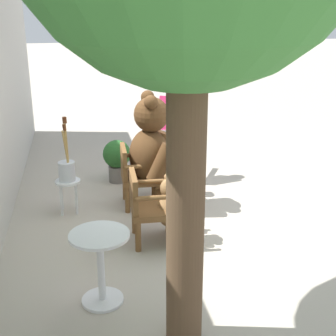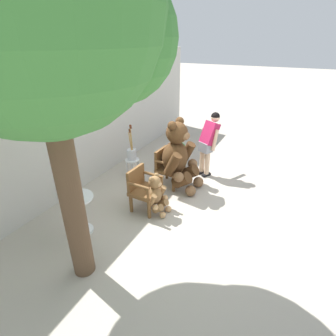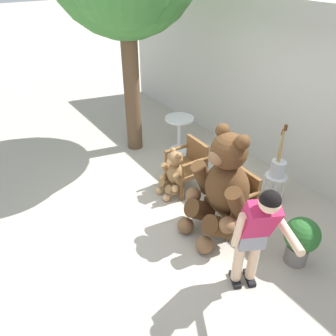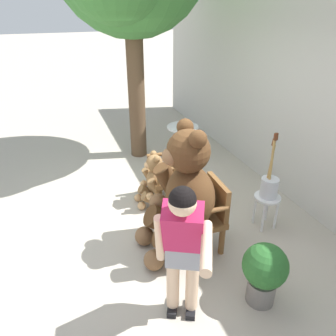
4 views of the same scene
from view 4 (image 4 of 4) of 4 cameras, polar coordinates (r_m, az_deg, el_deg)
The scene contains 11 objects.
ground_plane at distance 4.44m, azimuth -4.48°, elevation -10.44°, with size 60.00×60.00×0.00m, color #B2A899.
back_wall at distance 4.90m, azimuth 23.33°, elevation 9.57°, with size 10.00×0.16×2.80m, color beige.
wooden_chair_left at distance 4.78m, azimuth 0.66°, elevation -0.80°, with size 0.58×0.54×0.86m.
wooden_chair_right at distance 3.94m, azimuth 6.21°, elevation -7.75°, with size 0.58×0.54×0.86m.
teddy_bear_large at distance 3.67m, azimuth 2.64°, elevation -4.52°, with size 0.95×0.91×1.59m.
teddy_bear_small at distance 4.73m, azimuth -2.61°, elevation -2.03°, with size 0.49×0.46×0.81m.
person_visitor at distance 2.79m, azimuth 2.61°, elevation -12.91°, with size 0.84×0.48×1.55m.
white_stool at distance 4.47m, azimuth 16.79°, elevation -5.89°, with size 0.34×0.34×0.46m.
brush_bucket at distance 4.32m, azimuth 17.25°, elevation -2.76°, with size 0.22×0.22×0.87m.
round_side_table at distance 5.93m, azimuth 2.54°, elevation 4.82°, with size 0.56×0.56×0.72m.
potted_plant at distance 3.42m, azimuth 16.44°, elevation -16.77°, with size 0.44×0.44×0.68m.
Camera 4 is at (3.40, -0.87, 2.72)m, focal length 35.00 mm.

